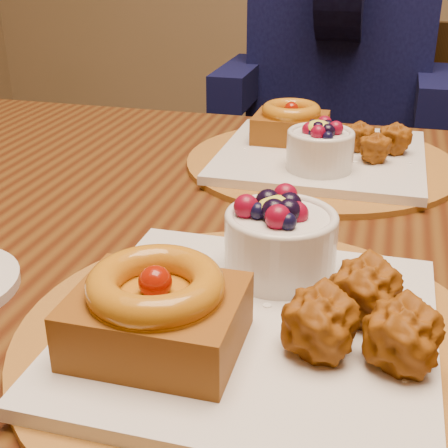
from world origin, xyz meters
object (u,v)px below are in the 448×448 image
Objects in this scene: place_setting_far at (320,150)px; diner at (343,23)px; dining_table at (293,289)px; place_setting_near at (250,306)px; chair_far at (394,184)px.

diner reaches higher than place_setting_far.
dining_table is 0.89m from diner.
diner reaches higher than place_setting_near.
diner is at bearing 93.03° from place_setting_far.
place_setting_near is 0.43m from place_setting_far.
place_setting_far is at bearing -88.53° from diner.
diner reaches higher than chair_far.
chair_far is at bearing 13.56° from diner.
chair_far is 0.42m from diner.
diner is (-0.03, 1.08, 0.09)m from place_setting_near.
place_setting_near is (-0.00, -0.21, 0.11)m from dining_table.
dining_table is 1.96× the size of diner.
place_setting_near is at bearing -89.80° from diner.
place_setting_near is 0.44× the size of chair_far.
diner is at bearing 92.44° from dining_table.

